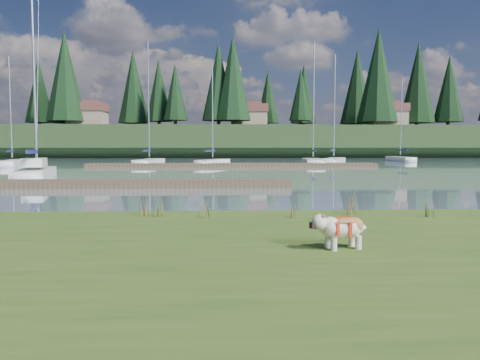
{
  "coord_description": "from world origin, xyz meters",
  "views": [
    {
      "loc": [
        0.88,
        -12.24,
        1.84
      ],
      "look_at": [
        1.37,
        -0.5,
        0.99
      ],
      "focal_mm": 35.0,
      "sensor_mm": 36.0,
      "label": 1
    }
  ],
  "objects": [
    {
      "name": "sailboat_bg_1",
      "position": [
        -6.06,
        34.92,
        0.33
      ],
      "size": [
        2.29,
        8.22,
        12.09
      ],
      "rotation": [
        0.0,
        0.0,
        1.48
      ],
      "color": "silver",
      "rests_on": "ground"
    },
    {
      "name": "house_1",
      "position": [
        6.0,
        71.0,
        7.31
      ],
      "size": [
        6.3,
        5.3,
        4.65
      ],
      "color": "gray",
      "rests_on": "ridge"
    },
    {
      "name": "conifer_7",
      "position": [
        42.0,
        71.0,
        12.19
      ],
      "size": [
        5.28,
        5.28,
        13.2
      ],
      "color": "#382619",
      "rests_on": "ridge"
    },
    {
      "name": "sailboat_bg_2",
      "position": [
        0.37,
        32.96,
        0.33
      ],
      "size": [
        3.69,
        6.27,
        9.66
      ],
      "rotation": [
        0.0,
        0.0,
        1.15
      ],
      "color": "silver",
      "rests_on": "ground"
    },
    {
      "name": "house_2",
      "position": [
        30.0,
        69.0,
        7.31
      ],
      "size": [
        6.3,
        5.3,
        4.65
      ],
      "color": "gray",
      "rests_on": "ridge"
    },
    {
      "name": "bulldog",
      "position": [
        2.63,
        -5.59,
        0.67
      ],
      "size": [
        0.87,
        0.46,
        0.51
      ],
      "rotation": [
        0.0,
        0.0,
        3.37
      ],
      "color": "silver",
      "rests_on": "bank"
    },
    {
      "name": "sailboat_main",
      "position": [
        -9.65,
        15.01,
        0.42
      ],
      "size": [
        3.35,
        7.96,
        11.36
      ],
      "rotation": [
        0.0,
        0.0,
        1.81
      ],
      "color": "silver",
      "rests_on": "ground"
    },
    {
      "name": "house_0",
      "position": [
        -22.0,
        70.0,
        7.31
      ],
      "size": [
        6.3,
        5.3,
        4.65
      ],
      "color": "gray",
      "rests_on": "ridge"
    },
    {
      "name": "sailboat_bg_0",
      "position": [
        -18.36,
        32.1,
        0.32
      ],
      "size": [
        2.83,
        7.0,
        10.1
      ],
      "rotation": [
        0.0,
        0.0,
        1.79
      ],
      "color": "silver",
      "rests_on": "ground"
    },
    {
      "name": "conifer_6",
      "position": [
        28.0,
        68.0,
        13.99
      ],
      "size": [
        7.04,
        7.04,
        17.0
      ],
      "color": "#382619",
      "rests_on": "ridge"
    },
    {
      "name": "weed_3",
      "position": [
        -0.74,
        -2.31,
        0.54
      ],
      "size": [
        0.17,
        0.14,
        0.45
      ],
      "color": "#475B23",
      "rests_on": "bank"
    },
    {
      "name": "sailboat_bg_4",
      "position": [
        13.47,
        38.71,
        0.32
      ],
      "size": [
        4.53,
        7.99,
        11.79
      ],
      "rotation": [
        0.0,
        0.0,
        1.18
      ],
      "color": "silver",
      "rests_on": "ground"
    },
    {
      "name": "bank",
      "position": [
        0.0,
        -6.0,
        0.17
      ],
      "size": [
        60.0,
        9.0,
        0.35
      ],
      "primitive_type": "cube",
      "color": "#3B531B",
      "rests_on": "ground"
    },
    {
      "name": "conifer_3",
      "position": [
        -10.0,
        72.0,
        11.74
      ],
      "size": [
        4.84,
        4.84,
        12.25
      ],
      "color": "#382619",
      "rests_on": "ridge"
    },
    {
      "name": "dock_near",
      "position": [
        -4.0,
        9.0,
        0.15
      ],
      "size": [
        16.0,
        2.0,
        0.3
      ],
      "primitive_type": "cube",
      "color": "#4C3D2C",
      "rests_on": "ground"
    },
    {
      "name": "mud_lip",
      "position": [
        0.0,
        -1.6,
        0.07
      ],
      "size": [
        60.0,
        0.5,
        0.14
      ],
      "primitive_type": "cube",
      "color": "#33281C",
      "rests_on": "ground"
    },
    {
      "name": "ground",
      "position": [
        0.0,
        30.0,
        0.0
      ],
      "size": [
        200.0,
        200.0,
        0.0
      ],
      "primitive_type": "plane",
      "color": "#7E97A6",
      "rests_on": "ground"
    },
    {
      "name": "conifer_2",
      "position": [
        -25.0,
        68.0,
        13.54
      ],
      "size": [
        6.6,
        6.6,
        16.05
      ],
      "color": "#382619",
      "rests_on": "ridge"
    },
    {
      "name": "sailboat_bg_5",
      "position": [
        22.73,
        44.3,
        0.32
      ],
      "size": [
        1.6,
        6.93,
        9.96
      ],
      "rotation": [
        0.0,
        0.0,
        1.61
      ],
      "color": "silver",
      "rests_on": "ground"
    },
    {
      "name": "dock_far",
      "position": [
        2.0,
        30.0,
        0.15
      ],
      "size": [
        26.0,
        2.2,
        0.3
      ],
      "primitive_type": "cube",
      "color": "#4C3D2C",
      "rests_on": "ground"
    },
    {
      "name": "conifer_4",
      "position": [
        3.0,
        66.0,
        13.09
      ],
      "size": [
        6.16,
        6.16,
        15.1
      ],
      "color": "#382619",
      "rests_on": "ridge"
    },
    {
      "name": "weed_2",
      "position": [
        3.75,
        -2.22,
        0.59
      ],
      "size": [
        0.17,
        0.14,
        0.56
      ],
      "color": "#475B23",
      "rests_on": "bank"
    },
    {
      "name": "weed_4",
      "position": [
        2.45,
        -2.61,
        0.5
      ],
      "size": [
        0.17,
        0.14,
        0.37
      ],
      "color": "#475B23",
      "rests_on": "bank"
    },
    {
      "name": "weed_5",
      "position": [
        5.29,
        -2.67,
        0.56
      ],
      "size": [
        0.17,
        0.14,
        0.5
      ],
      "color": "#475B23",
      "rests_on": "bank"
    },
    {
      "name": "weed_1",
      "position": [
        0.53,
        -2.53,
        0.55
      ],
      "size": [
        0.17,
        0.14,
        0.47
      ],
      "color": "#475B23",
      "rests_on": "bank"
    },
    {
      "name": "conifer_5",
      "position": [
        15.0,
        70.0,
        10.83
      ],
      "size": [
        3.96,
        3.96,
        10.35
      ],
      "color": "#382619",
      "rests_on": "ridge"
    },
    {
      "name": "sailboat_bg_3",
      "position": [
        10.32,
        35.32,
        0.32
      ],
      "size": [
        2.57,
        8.58,
        12.36
      ],
      "rotation": [
        0.0,
        0.0,
        1.46
      ],
      "color": "silver",
      "rests_on": "ground"
    },
    {
      "name": "weed_0",
      "position": [
        -0.41,
        -2.3,
        0.56
      ],
      "size": [
        0.17,
        0.14,
        0.5
      ],
      "color": "#475B23",
      "rests_on": "bank"
    },
    {
      "name": "ridge",
      "position": [
        0.0,
        73.0,
        2.5
      ],
      "size": [
        200.0,
        20.0,
        5.0
      ],
      "primitive_type": "cube",
      "color": "#1D2F17",
      "rests_on": "ground"
    }
  ]
}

